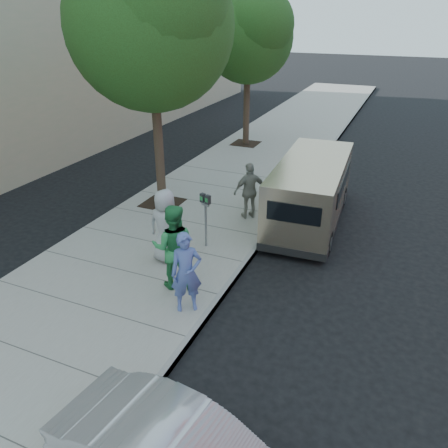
{
  "coord_description": "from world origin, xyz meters",
  "views": [
    {
      "loc": [
        4.63,
        -8.71,
        5.75
      ],
      "look_at": [
        0.9,
        -0.02,
        1.1
      ],
      "focal_mm": 35.0,
      "sensor_mm": 36.0,
      "label": 1
    }
  ],
  "objects_px": {
    "person_gray_shirt": "(166,226)",
    "person_striped_polo": "(250,191)",
    "person_officer": "(186,273)",
    "parking_meter": "(205,209)",
    "tree_near": "(152,18)",
    "van": "(311,191)",
    "tree_far": "(249,33)",
    "person_green_shirt": "(174,247)"
  },
  "relations": [
    {
      "from": "person_gray_shirt",
      "to": "van",
      "type": "bearing_deg",
      "value": -126.99
    },
    {
      "from": "tree_near",
      "to": "person_gray_shirt",
      "type": "relative_size",
      "value": 4.05
    },
    {
      "from": "person_green_shirt",
      "to": "person_officer",
      "type": "bearing_deg",
      "value": 112.58
    },
    {
      "from": "tree_far",
      "to": "person_officer",
      "type": "height_order",
      "value": "tree_far"
    },
    {
      "from": "tree_near",
      "to": "parking_meter",
      "type": "relative_size",
      "value": 5.14
    },
    {
      "from": "van",
      "to": "person_gray_shirt",
      "type": "distance_m",
      "value": 4.62
    },
    {
      "from": "person_officer",
      "to": "person_gray_shirt",
      "type": "relative_size",
      "value": 0.94
    },
    {
      "from": "tree_near",
      "to": "person_gray_shirt",
      "type": "bearing_deg",
      "value": -58.01
    },
    {
      "from": "person_green_shirt",
      "to": "person_striped_polo",
      "type": "relative_size",
      "value": 1.16
    },
    {
      "from": "van",
      "to": "person_striped_polo",
      "type": "distance_m",
      "value": 1.77
    },
    {
      "from": "tree_far",
      "to": "person_officer",
      "type": "bearing_deg",
      "value": -75.01
    },
    {
      "from": "person_gray_shirt",
      "to": "person_striped_polo",
      "type": "relative_size",
      "value": 1.1
    },
    {
      "from": "van",
      "to": "person_gray_shirt",
      "type": "height_order",
      "value": "person_gray_shirt"
    },
    {
      "from": "person_officer",
      "to": "person_green_shirt",
      "type": "height_order",
      "value": "person_green_shirt"
    },
    {
      "from": "person_officer",
      "to": "person_striped_polo",
      "type": "height_order",
      "value": "person_officer"
    },
    {
      "from": "person_striped_polo",
      "to": "parking_meter",
      "type": "bearing_deg",
      "value": 36.05
    },
    {
      "from": "tree_far",
      "to": "van",
      "type": "height_order",
      "value": "tree_far"
    },
    {
      "from": "person_officer",
      "to": "person_striped_polo",
      "type": "distance_m",
      "value": 4.71
    },
    {
      "from": "tree_far",
      "to": "person_striped_polo",
      "type": "xyz_separation_m",
      "value": [
        2.89,
        -7.5,
        -3.89
      ]
    },
    {
      "from": "parking_meter",
      "to": "person_gray_shirt",
      "type": "xyz_separation_m",
      "value": [
        -0.58,
        -1.01,
        -0.13
      ]
    },
    {
      "from": "person_striped_polo",
      "to": "person_officer",
      "type": "bearing_deg",
      "value": 51.74
    },
    {
      "from": "parking_meter",
      "to": "person_green_shirt",
      "type": "distance_m",
      "value": 1.92
    },
    {
      "from": "van",
      "to": "person_striped_polo",
      "type": "height_order",
      "value": "van"
    },
    {
      "from": "parking_meter",
      "to": "person_striped_polo",
      "type": "distance_m",
      "value": 2.18
    },
    {
      "from": "van",
      "to": "person_officer",
      "type": "distance_m",
      "value": 5.49
    },
    {
      "from": "tree_near",
      "to": "person_striped_polo",
      "type": "bearing_deg",
      "value": 2.07
    },
    {
      "from": "parking_meter",
      "to": "van",
      "type": "distance_m",
      "value": 3.47
    },
    {
      "from": "person_green_shirt",
      "to": "person_striped_polo",
      "type": "distance_m",
      "value": 4.06
    },
    {
      "from": "tree_near",
      "to": "tree_far",
      "type": "bearing_deg",
      "value": 90.0
    },
    {
      "from": "person_gray_shirt",
      "to": "tree_far",
      "type": "bearing_deg",
      "value": -81.81
    },
    {
      "from": "van",
      "to": "person_gray_shirt",
      "type": "relative_size",
      "value": 2.86
    },
    {
      "from": "parking_meter",
      "to": "van",
      "type": "xyz_separation_m",
      "value": [
        2.08,
        2.77,
        -0.18
      ]
    },
    {
      "from": "person_gray_shirt",
      "to": "person_striped_polo",
      "type": "distance_m",
      "value": 3.3
    },
    {
      "from": "parking_meter",
      "to": "person_green_shirt",
      "type": "bearing_deg",
      "value": -66.97
    },
    {
      "from": "van",
      "to": "person_striped_polo",
      "type": "bearing_deg",
      "value": -161.86
    },
    {
      "from": "person_gray_shirt",
      "to": "parking_meter",
      "type": "bearing_deg",
      "value": -121.65
    },
    {
      "from": "van",
      "to": "person_striped_polo",
      "type": "xyz_separation_m",
      "value": [
        -1.66,
        -0.64,
        -0.03
      ]
    },
    {
      "from": "tree_far",
      "to": "person_officer",
      "type": "relative_size",
      "value": 3.73
    },
    {
      "from": "person_officer",
      "to": "person_striped_polo",
      "type": "relative_size",
      "value": 1.03
    },
    {
      "from": "tree_near",
      "to": "parking_meter",
      "type": "height_order",
      "value": "tree_near"
    },
    {
      "from": "tree_near",
      "to": "tree_far",
      "type": "relative_size",
      "value": 1.16
    },
    {
      "from": "parking_meter",
      "to": "person_officer",
      "type": "distance_m",
      "value": 2.7
    }
  ]
}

